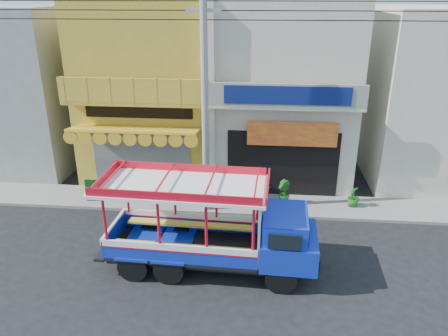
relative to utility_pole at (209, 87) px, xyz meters
name	(u,v)px	position (x,y,z in m)	size (l,w,h in m)	color
ground	(224,259)	(0.85, -3.30, -5.03)	(90.00, 90.00, 0.00)	black
sidewalk	(233,203)	(0.85, 0.70, -4.97)	(30.00, 2.00, 0.12)	slate
shophouse_left	(155,85)	(-3.15, 4.66, -0.92)	(6.00, 7.50, 8.24)	gold
shophouse_right	(284,87)	(2.85, 4.66, -0.93)	(6.00, 6.75, 8.24)	beige
party_pilaster	(210,104)	(-0.15, 1.55, -1.03)	(0.35, 0.30, 8.00)	beige
filler_building_left	(15,88)	(-10.15, 4.70, -1.23)	(6.00, 6.00, 7.60)	gray
filler_building_right	(440,97)	(9.85, 4.70, -1.23)	(6.00, 6.00, 7.60)	beige
utility_pole	(209,87)	(0.00, 0.00, 0.00)	(28.00, 0.26, 9.00)	gray
songthaew_truck	(225,228)	(0.93, -3.87, -3.53)	(6.75, 2.47, 3.11)	black
green_sign	(93,191)	(-4.96, 0.37, -4.54)	(0.58, 0.28, 0.90)	black
potted_plant_a	(262,196)	(2.02, 0.45, -4.49)	(0.76, 0.66, 0.85)	#1B5C1A
potted_plant_b	(284,193)	(2.90, 0.66, -4.39)	(0.57, 0.46, 1.04)	#1B5C1A
potted_plant_c	(354,196)	(5.71, 0.80, -4.49)	(0.47, 0.47, 0.85)	#1B5C1A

